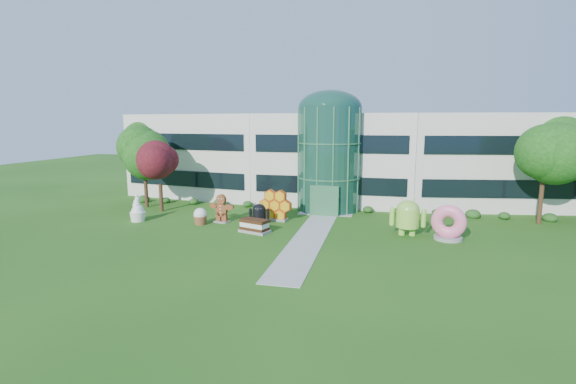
% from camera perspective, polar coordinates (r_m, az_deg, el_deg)
% --- Properties ---
extents(ground, '(140.00, 140.00, 0.00)m').
position_cam_1_polar(ground, '(29.64, 2.47, -7.04)').
color(ground, '#215114').
rests_on(ground, ground).
extents(building, '(46.00, 15.00, 9.30)m').
position_cam_1_polar(building, '(46.38, 6.61, 4.77)').
color(building, beige).
rests_on(building, ground).
extents(atrium, '(6.00, 6.00, 9.80)m').
position_cam_1_polar(atrium, '(40.42, 5.65, 4.45)').
color(atrium, '#194738').
rests_on(atrium, ground).
extents(walkway, '(2.40, 20.00, 0.04)m').
position_cam_1_polar(walkway, '(31.52, 3.14, -5.99)').
color(walkway, '#9E9E93').
rests_on(walkway, ground).
extents(tree_red, '(4.00, 4.00, 6.00)m').
position_cam_1_polar(tree_red, '(41.38, -17.07, 1.54)').
color(tree_red, '#3F0C14').
rests_on(tree_red, ground).
extents(trees_backdrop, '(52.00, 8.00, 8.40)m').
position_cam_1_polar(trees_backdrop, '(41.48, 5.82, 3.60)').
color(trees_backdrop, '#114611').
rests_on(trees_backdrop, ground).
extents(android_green, '(2.82, 1.92, 3.14)m').
position_cam_1_polar(android_green, '(32.61, 16.06, -3.02)').
color(android_green, '#8DD042').
rests_on(android_green, ground).
extents(android_black, '(1.95, 1.45, 2.03)m').
position_cam_1_polar(android_black, '(34.92, -3.96, -2.78)').
color(android_black, black).
rests_on(android_black, ground).
extents(donut, '(2.74, 1.82, 2.61)m').
position_cam_1_polar(donut, '(32.41, 21.15, -3.86)').
color(donut, '#F55D8C').
rests_on(donut, ground).
extents(gingerbread, '(2.82, 1.61, 2.45)m').
position_cam_1_polar(gingerbread, '(35.92, -9.09, -2.19)').
color(gingerbread, brown).
rests_on(gingerbread, ground).
extents(ice_cream_sandwich, '(2.62, 1.88, 1.05)m').
position_cam_1_polar(ice_cream_sandwich, '(32.46, -4.61, -4.62)').
color(ice_cream_sandwich, black).
rests_on(ice_cream_sandwich, ground).
extents(honeycomb, '(3.23, 1.57, 2.44)m').
position_cam_1_polar(honeycomb, '(36.19, -1.72, -2.00)').
color(honeycomb, gold).
rests_on(honeycomb, ground).
extents(froyo, '(1.68, 1.68, 2.43)m').
position_cam_1_polar(froyo, '(38.15, -19.92, -1.98)').
color(froyo, white).
rests_on(froyo, ground).
extents(cupcake, '(1.23, 1.23, 1.41)m').
position_cam_1_polar(cupcake, '(35.56, -11.91, -3.25)').
color(cupcake, white).
rests_on(cupcake, ground).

